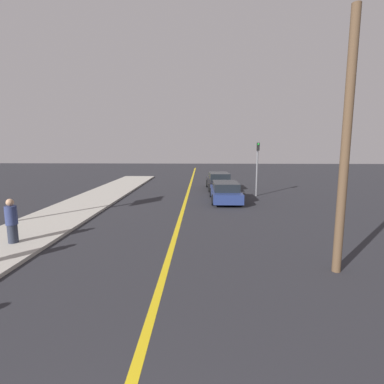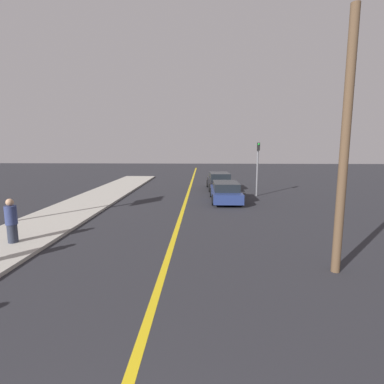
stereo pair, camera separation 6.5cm
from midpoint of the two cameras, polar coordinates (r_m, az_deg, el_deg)
The scene contains 7 objects.
road_center_line at distance 19.09m, azimuth -1.41°, elevation -1.94°, with size 0.20×60.00×0.01m.
sidewalk_left at distance 19.04m, azimuth -20.12°, elevation -2.32°, with size 3.29×33.19×0.13m.
car_near_right_lane at distance 19.47m, azimuth 6.26°, elevation 0.05°, with size 1.93×4.78×1.26m.
car_ahead_center at distance 24.57m, azimuth 5.05°, elevation 2.01°, with size 2.04×4.68×1.40m.
pedestrian_by_sign at distance 12.44m, azimuth -31.26°, elevation -4.78°, with size 0.40×0.40×1.59m.
traffic_light at distance 21.63m, azimuth 12.24°, elevation 5.36°, with size 0.18×0.40×3.77m.
utility_pole at distance 9.09m, azimuth 27.04°, elevation 7.80°, with size 0.24×0.24×7.09m.
Camera 1 is at (1.05, -0.72, 3.55)m, focal length 28.00 mm.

